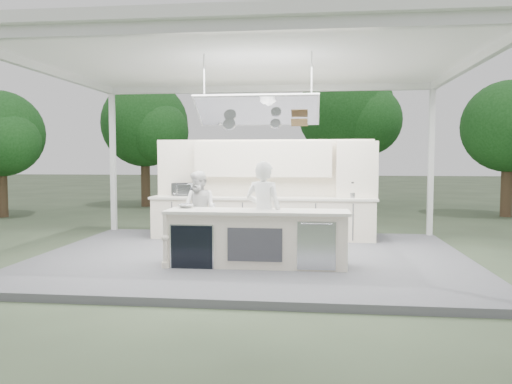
# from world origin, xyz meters

# --- Properties ---
(ground) EXTENTS (90.00, 90.00, 0.00)m
(ground) POSITION_xyz_m (0.00, 0.00, 0.00)
(ground) COLOR #4B5B3E
(ground) RESTS_ON ground
(stage_deck) EXTENTS (8.00, 6.00, 0.12)m
(stage_deck) POSITION_xyz_m (0.00, 0.00, 0.06)
(stage_deck) COLOR #57585C
(stage_deck) RESTS_ON ground
(tent) EXTENTS (8.20, 6.20, 3.86)m
(tent) POSITION_xyz_m (0.00, -0.01, 3.71)
(tent) COLOR white
(tent) RESTS_ON ground
(demo_island) EXTENTS (3.10, 0.79, 0.95)m
(demo_island) POSITION_xyz_m (0.18, -0.91, 0.60)
(demo_island) COLOR white
(demo_island) RESTS_ON stage_deck
(back_counter) EXTENTS (5.08, 0.72, 0.95)m
(back_counter) POSITION_xyz_m (0.00, 1.90, 0.60)
(back_counter) COLOR white
(back_counter) RESTS_ON stage_deck
(back_wall_unit) EXTENTS (5.05, 0.48, 2.25)m
(back_wall_unit) POSITION_xyz_m (0.44, 2.11, 1.57)
(back_wall_unit) COLOR white
(back_wall_unit) RESTS_ON stage_deck
(tree_cluster) EXTENTS (19.55, 9.40, 5.85)m
(tree_cluster) POSITION_xyz_m (-0.16, 9.77, 3.29)
(tree_cluster) COLOR #493C24
(tree_cluster) RESTS_ON ground
(head_chef) EXTENTS (0.74, 0.59, 1.78)m
(head_chef) POSITION_xyz_m (0.29, -0.70, 1.01)
(head_chef) COLOR white
(head_chef) RESTS_ON stage_deck
(sous_chef) EXTENTS (0.92, 0.82, 1.57)m
(sous_chef) POSITION_xyz_m (-1.15, 0.68, 0.90)
(sous_chef) COLOR white
(sous_chef) RESTS_ON stage_deck
(toaster_oven) EXTENTS (0.58, 0.43, 0.30)m
(toaster_oven) POSITION_xyz_m (-1.83, 2.08, 1.22)
(toaster_oven) COLOR silver
(toaster_oven) RESTS_ON back_counter
(bowl_large) EXTENTS (0.35, 0.35, 0.07)m
(bowl_large) POSITION_xyz_m (-1.10, -0.65, 1.10)
(bowl_large) COLOR #B8BBBF
(bowl_large) RESTS_ON demo_island
(bowl_small) EXTENTS (0.24, 0.24, 0.07)m
(bowl_small) POSITION_xyz_m (-1.10, -0.65, 1.10)
(bowl_small) COLOR silver
(bowl_small) RESTS_ON demo_island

